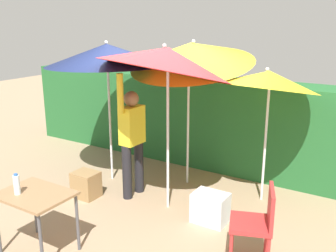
# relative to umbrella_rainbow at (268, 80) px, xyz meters

# --- Properties ---
(ground_plane) EXTENTS (24.00, 24.00, 0.00)m
(ground_plane) POSITION_rel_umbrella_rainbow_xyz_m (-1.22, -0.93, -1.78)
(ground_plane) COLOR #9E8466
(hedge_row) EXTENTS (8.00, 0.70, 1.59)m
(hedge_row) POSITION_rel_umbrella_rainbow_xyz_m (-1.22, 0.90, -0.99)
(hedge_row) COLOR #23602D
(hedge_row) RESTS_ON ground_plane
(umbrella_rainbow) EXTENTS (1.43, 1.44, 2.06)m
(umbrella_rainbow) POSITION_rel_umbrella_rainbow_xyz_m (0.00, 0.00, 0.00)
(umbrella_rainbow) COLOR silver
(umbrella_rainbow) RESTS_ON ground_plane
(umbrella_orange) EXTENTS (1.89, 1.91, 2.46)m
(umbrella_orange) POSITION_rel_umbrella_rainbow_xyz_m (-1.18, -0.04, 0.31)
(umbrella_orange) COLOR silver
(umbrella_orange) RESTS_ON ground_plane
(umbrella_yellow) EXTENTS (1.84, 1.81, 2.51)m
(umbrella_yellow) POSITION_rel_umbrella_rainbow_xyz_m (-1.07, -0.92, 0.30)
(umbrella_yellow) COLOR silver
(umbrella_yellow) RESTS_ON ground_plane
(umbrella_navy) EXTENTS (1.91, 1.91, 2.27)m
(umbrella_navy) POSITION_rel_umbrella_rainbow_xyz_m (-2.36, -0.57, 0.27)
(umbrella_navy) COLOR silver
(umbrella_navy) RESTS_ON ground_plane
(person_vendor) EXTENTS (0.24, 0.55, 1.88)m
(person_vendor) POSITION_rel_umbrella_rainbow_xyz_m (-1.69, -0.87, -0.85)
(person_vendor) COLOR black
(person_vendor) RESTS_ON ground_plane
(chair_plastic) EXTENTS (0.56, 0.56, 0.89)m
(chair_plastic) POSITION_rel_umbrella_rainbow_xyz_m (0.46, -1.53, -1.27)
(chair_plastic) COLOR #B72D2D
(chair_plastic) RESTS_ON ground_plane
(cooler_box) EXTENTS (0.45, 0.33, 0.40)m
(cooler_box) POSITION_rel_umbrella_rainbow_xyz_m (-0.35, -0.99, -1.58)
(cooler_box) COLOR silver
(cooler_box) RESTS_ON ground_plane
(crate_cardboard) EXTENTS (0.37, 0.31, 0.39)m
(crate_cardboard) POSITION_rel_umbrella_rainbow_xyz_m (-2.26, -1.30, -1.59)
(crate_cardboard) COLOR #9E7A4C
(crate_cardboard) RESTS_ON ground_plane
(folding_table) EXTENTS (0.80, 0.60, 0.73)m
(folding_table) POSITION_rel_umbrella_rainbow_xyz_m (-1.73, -2.63, -1.14)
(folding_table) COLOR #4C4C51
(folding_table) RESTS_ON ground_plane
(bottle_water) EXTENTS (0.07, 0.07, 0.24)m
(bottle_water) POSITION_rel_umbrella_rainbow_xyz_m (-1.87, -2.74, -0.94)
(bottle_water) COLOR silver
(bottle_water) RESTS_ON folding_table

